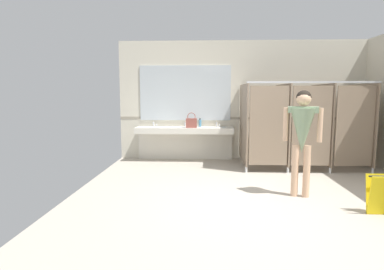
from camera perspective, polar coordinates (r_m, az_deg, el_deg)
name	(u,v)px	position (r m, az deg, el deg)	size (l,w,h in m)	color
ground_plane	(268,201)	(5.46, 13.14, -11.17)	(6.42, 6.95, 0.10)	#B2A899
wall_back	(246,101)	(8.39, 9.42, 5.97)	(6.42, 0.12, 2.98)	beige
wall_back_tile_band	(246,118)	(8.35, 9.41, 2.94)	(6.42, 0.01, 0.06)	#9E937F
vanity_counter	(185,135)	(8.13, -1.29, -0.08)	(2.40, 0.59, 0.96)	silver
mirror_panel	(185,93)	(8.28, -1.21, 7.38)	(2.30, 0.02, 1.38)	silver
bathroom_stalls	(304,124)	(7.63, 19.07, 1.92)	(2.69, 1.53, 1.92)	#84705B
person_standing	(302,130)	(5.44, 18.82, 0.90)	(0.58, 0.49, 1.71)	#DBAD89
handbag	(191,122)	(7.85, -0.10, 2.22)	(0.26, 0.10, 0.37)	#934C42
soap_dispenser	(200,123)	(8.16, 1.42, 2.13)	(0.07, 0.07, 0.21)	teal
paper_cup	(191,126)	(7.87, -0.19, 1.67)	(0.07, 0.07, 0.11)	beige
wet_floor_sign	(378,194)	(5.20, 29.88, -9.00)	(0.28, 0.19, 0.55)	yellow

